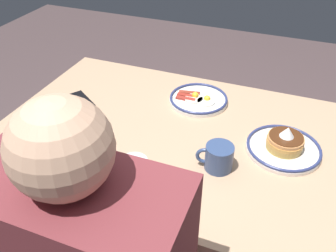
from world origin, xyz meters
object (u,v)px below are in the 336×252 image
Objects in this scene: coffee_mug at (218,157)px; fork_near at (44,171)px; plate_center_pancakes at (198,99)px; drinking_glass at (135,179)px; plate_near_main at (284,146)px; cell_phone at (80,101)px; butter_knife at (46,141)px.

coffee_mug is 0.56m from fork_near.
drinking_glass is (0.02, 0.55, 0.04)m from plate_center_pancakes.
plate_center_pancakes is 0.40m from coffee_mug.
plate_center_pancakes reaches higher than fork_near.
plate_near_main is 0.25m from coffee_mug.
coffee_mug is at bearing 116.38° from plate_center_pancakes.
plate_near_main is 0.53m from drinking_glass.
coffee_mug is 0.66m from cell_phone.
plate_center_pancakes is at bearing -120.31° from fork_near.
drinking_glass is at bearing 87.85° from plate_center_pancakes.
plate_near_main is 1.05× the size of plate_center_pancakes.
plate_center_pancakes is 1.23× the size of fork_near.
coffee_mug is 0.83× the size of cell_phone.
butter_knife is at bearing -55.15° from fork_near.
cell_phone is at bearing -73.32° from fork_near.
plate_center_pancakes is at bearing -92.15° from drinking_glass.
cell_phone is 0.42m from fork_near.
plate_near_main is 0.80m from fork_near.
coffee_mug is 0.61× the size of fork_near.
coffee_mug is (-0.18, 0.36, 0.03)m from plate_center_pancakes.
drinking_glass reaches higher than butter_knife.
plate_center_pancakes is 1.05× the size of butter_knife.
coffee_mug is (0.19, 0.16, 0.02)m from plate_near_main.
drinking_glass is (0.39, 0.36, 0.03)m from plate_near_main.
coffee_mug reaches higher than fork_near.
butter_knife is (0.43, 0.45, -0.01)m from plate_center_pancakes.
coffee_mug is at bearing -156.78° from fork_near.
cell_phone is at bearing -83.79° from butter_knife.
plate_center_pancakes is 0.67m from fork_near.
coffee_mug reaches higher than cell_phone.
fork_near is at bearing 28.40° from plate_near_main.
plate_near_main is at bearing 151.85° from plate_center_pancakes.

